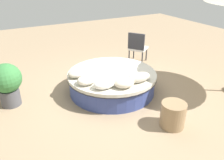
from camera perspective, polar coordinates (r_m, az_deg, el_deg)
name	(u,v)px	position (r m, az deg, el deg)	size (l,w,h in m)	color
ground_plane	(112,91)	(5.56, 0.00, -2.72)	(16.00, 16.00, 0.00)	#9E8466
round_bed	(112,82)	(5.44, 0.00, -0.40)	(2.13, 2.13, 0.49)	#38478C
throw_pillow_0	(79,73)	(5.17, -8.36, 1.81)	(0.53, 0.39, 0.18)	beige
throw_pillow_1	(87,80)	(4.80, -6.50, -0.05)	(0.41, 0.36, 0.18)	silver
throw_pillow_2	(104,84)	(4.61, -1.94, -0.97)	(0.47, 0.32, 0.19)	white
throw_pillow_3	(124,83)	(4.66, 3.17, -0.66)	(0.44, 0.37, 0.19)	beige
throw_pillow_4	(139,77)	(4.90, 6.86, 0.69)	(0.55, 0.30, 0.20)	beige
patio_chair	(137,46)	(7.11, 6.47, 8.68)	(0.71, 0.72, 0.98)	#333338
planter	(7,82)	(5.24, -25.21, -0.50)	(0.63, 0.63, 0.97)	#4C4C51
side_table	(173,115)	(4.41, 15.27, -8.57)	(0.47, 0.47, 0.50)	#997A56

